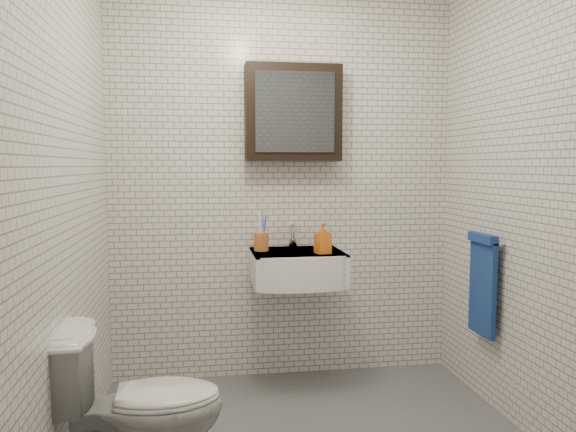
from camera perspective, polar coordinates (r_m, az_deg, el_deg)
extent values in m
cube|color=silver|center=(3.61, -0.44, 3.20)|extent=(2.20, 0.02, 2.50)
cube|color=silver|center=(1.66, 9.74, 0.87)|extent=(2.20, 0.02, 2.50)
cube|color=silver|center=(2.64, -21.36, 2.14)|extent=(0.02, 2.00, 2.50)
cube|color=silver|center=(3.05, 23.49, 2.42)|extent=(0.02, 2.00, 2.50)
cube|color=white|center=(3.45, 0.94, -5.24)|extent=(0.55, 0.45, 0.20)
cylinder|color=silver|center=(3.46, 0.89, -3.75)|extent=(0.31, 0.31, 0.02)
cylinder|color=silver|center=(3.46, 0.89, -3.61)|extent=(0.04, 0.04, 0.01)
cube|color=white|center=(3.44, 0.94, -3.68)|extent=(0.55, 0.45, 0.01)
cylinder|color=silver|center=(3.59, 0.49, -2.73)|extent=(0.06, 0.06, 0.06)
cylinder|color=silver|center=(3.59, 0.49, -1.78)|extent=(0.03, 0.03, 0.08)
cylinder|color=silver|center=(3.52, 0.65, -1.41)|extent=(0.02, 0.12, 0.02)
cube|color=silver|center=(3.61, 0.42, -0.86)|extent=(0.02, 0.09, 0.01)
cube|color=black|center=(3.56, 0.53, 10.42)|extent=(0.60, 0.14, 0.60)
cube|color=#3F444C|center=(3.49, 0.74, 10.53)|extent=(0.49, 0.01, 0.49)
cylinder|color=silver|center=(3.35, 19.53, -2.39)|extent=(0.02, 0.30, 0.02)
cylinder|color=silver|center=(3.48, 18.81, -2.11)|extent=(0.04, 0.02, 0.02)
cylinder|color=silver|center=(3.25, 20.92, -2.66)|extent=(0.04, 0.02, 0.02)
cube|color=#1F558E|center=(3.39, 19.17, -6.92)|extent=(0.03, 0.26, 0.54)
cube|color=#1F558E|center=(3.34, 19.16, -2.15)|extent=(0.05, 0.26, 0.05)
cylinder|color=#AB5D2A|center=(3.45, -2.73, -2.62)|extent=(0.11, 0.11, 0.11)
cylinder|color=white|center=(3.43, -3.00, -1.44)|extent=(0.02, 0.03, 0.21)
cylinder|color=#4561DE|center=(3.44, -2.49, -1.61)|extent=(0.02, 0.02, 0.19)
cylinder|color=white|center=(3.46, -2.86, -1.29)|extent=(0.03, 0.04, 0.22)
cylinder|color=#4561DE|center=(3.46, -2.42, -1.48)|extent=(0.03, 0.05, 0.20)
imported|color=orange|center=(3.34, 3.56, -2.30)|extent=(0.10, 0.10, 0.18)
imported|color=silver|center=(2.58, -14.91, -18.20)|extent=(0.72, 0.42, 0.72)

